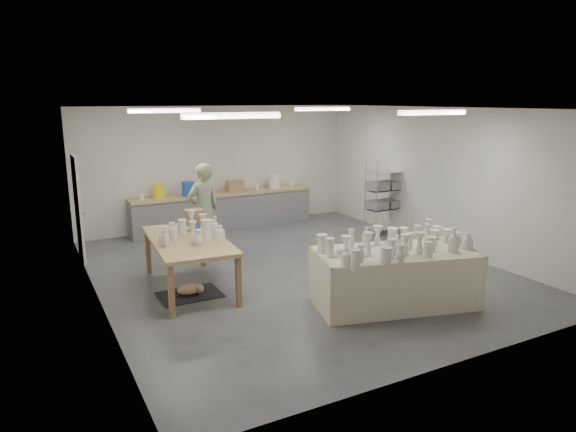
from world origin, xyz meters
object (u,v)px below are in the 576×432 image
potter (204,210)px  red_stool (201,237)px  work_table (190,237)px  drying_table (394,276)px

potter → red_stool: potter is taller
work_table → potter: potter is taller
work_table → potter: size_ratio=1.27×
drying_table → work_table: work_table is taller
work_table → potter: (0.80, 1.64, 0.08)m
potter → red_stool: size_ratio=4.15×
work_table → red_stool: (0.80, 1.91, -0.57)m
drying_table → potter: potter is taller
drying_table → work_table: size_ratio=1.11×
work_table → potter: 1.83m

